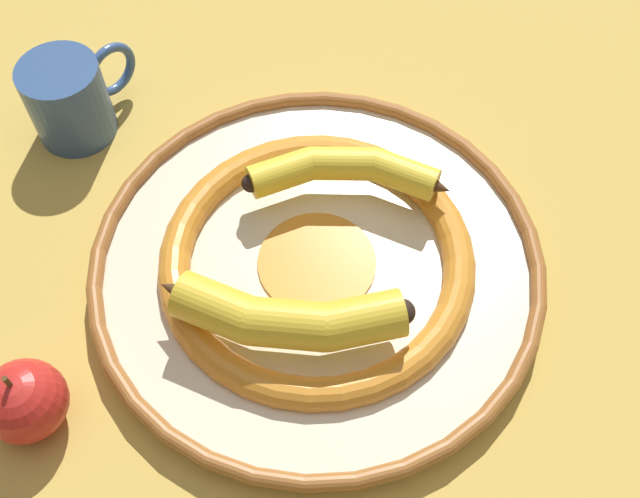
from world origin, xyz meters
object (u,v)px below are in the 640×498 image
Objects in this scene: coffee_mug at (70,98)px; apple at (25,401)px; banana_a at (347,170)px; banana_b at (283,317)px; decorative_bowl at (320,261)px.

coffee_mug reaches higher than apple.
banana_b is (-0.10, 0.12, 0.00)m from banana_a.
banana_a is 0.32m from apple.
decorative_bowl is 0.29m from coffee_mug.
coffee_mug is (0.22, 0.18, -0.01)m from banana_a.
decorative_bowl is at bearing 74.44° from banana_b.
apple is at bearing -157.29° from banana_b.
apple is (-0.27, 0.14, -0.01)m from coffee_mug.
banana_a is at bearing -49.02° from decorative_bowl.
coffee_mug reaches higher than banana_a.
banana_b is (-0.05, 0.06, 0.04)m from decorative_bowl.
banana_a is 1.36× the size of coffee_mug.
banana_a is 0.28m from coffee_mug.
decorative_bowl is at bearing 73.18° from banana_a.
coffee_mug is (0.32, 0.06, -0.01)m from banana_b.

